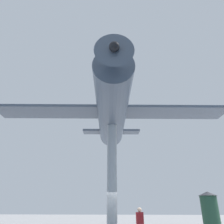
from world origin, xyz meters
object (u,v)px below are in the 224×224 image
at_px(support_pylon_central, 112,177).
at_px(info_kiosk, 211,215).
at_px(visitor_person, 140,221).
at_px(suspended_airplane, 112,110).

bearing_deg(support_pylon_central, info_kiosk, -176.31).
xyz_separation_m(support_pylon_central, info_kiosk, (-5.64, -0.36, -2.05)).
height_order(support_pylon_central, visitor_person, support_pylon_central).
bearing_deg(info_kiosk, suspended_airplane, 6.10).
bearing_deg(suspended_airplane, support_pylon_central, -90.00).
relative_size(suspended_airplane, info_kiosk, 6.15).
relative_size(visitor_person, info_kiosk, 0.66).
bearing_deg(visitor_person, suspended_airplane, -176.52).
relative_size(suspended_airplane, visitor_person, 9.32).
xyz_separation_m(suspended_airplane, visitor_person, (-1.57, -0.56, -6.76)).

